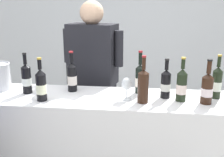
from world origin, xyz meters
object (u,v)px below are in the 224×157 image
at_px(wine_bottle_9, 143,85).
at_px(wine_bottle_4, 72,77).
at_px(wine_bottle_3, 207,88).
at_px(person_server, 93,90).
at_px(wine_glass, 126,85).
at_px(wine_bottle_1, 182,85).
at_px(wine_bottle_5, 41,85).
at_px(wine_bottle_0, 27,79).
at_px(wine_bottle_2, 217,83).
at_px(wine_bottle_6, 140,78).
at_px(wine_bottle_7, 166,84).

bearing_deg(wine_bottle_9, wine_bottle_4, 161.01).
height_order(wine_bottle_3, person_server, person_server).
distance_m(wine_glass, person_server, 0.71).
bearing_deg(wine_bottle_1, person_server, 144.26).
distance_m(wine_bottle_5, wine_glass, 0.63).
distance_m(wine_bottle_5, wine_bottle_9, 0.75).
relative_size(wine_bottle_0, wine_bottle_4, 0.99).
relative_size(wine_bottle_1, wine_bottle_9, 0.95).
distance_m(wine_bottle_4, wine_glass, 0.48).
distance_m(wine_bottle_2, wine_bottle_6, 0.58).
relative_size(wine_bottle_2, person_server, 0.20).
distance_m(wine_bottle_1, wine_bottle_9, 0.29).
bearing_deg(wine_bottle_4, wine_bottle_2, -1.91).
xyz_separation_m(wine_bottle_7, wine_bottle_9, (-0.17, -0.12, 0.02)).
xyz_separation_m(wine_bottle_2, wine_bottle_7, (-0.38, -0.04, -0.01)).
bearing_deg(wine_bottle_6, wine_bottle_5, -160.49).
bearing_deg(wine_bottle_3, wine_bottle_7, 162.37).
distance_m(wine_bottle_0, wine_bottle_1, 1.20).
relative_size(wine_bottle_0, wine_bottle_6, 0.95).
distance_m(wine_bottle_2, wine_bottle_7, 0.38).
height_order(wine_bottle_5, person_server, person_server).
distance_m(wine_bottle_2, wine_bottle_5, 1.31).
bearing_deg(person_server, wine_bottle_3, -31.81).
bearing_deg(wine_bottle_3, person_server, 148.19).
relative_size(wine_bottle_5, wine_bottle_9, 0.93).
bearing_deg(wine_glass, wine_bottle_1, 1.86).
bearing_deg(wine_bottle_2, wine_glass, -170.99).
height_order(wine_glass, person_server, person_server).
xyz_separation_m(wine_bottle_4, wine_bottle_9, (0.58, -0.20, 0.01)).
relative_size(wine_bottle_1, wine_glass, 1.96).
bearing_deg(wine_glass, wine_bottle_3, -1.95).
bearing_deg(wine_bottle_7, wine_glass, -166.48).
bearing_deg(wine_glass, person_server, 122.59).
height_order(wine_bottle_4, wine_bottle_5, wine_bottle_4).
bearing_deg(wine_bottle_6, wine_bottle_0, -173.23).
xyz_separation_m(wine_bottle_1, wine_bottle_6, (-0.31, 0.15, -0.00)).
bearing_deg(wine_bottle_5, wine_bottle_7, 10.34).
bearing_deg(wine_bottle_9, wine_bottle_2, 16.22).
relative_size(wine_bottle_5, wine_bottle_6, 0.95).
distance_m(wine_bottle_9, person_server, 0.82).
xyz_separation_m(wine_bottle_4, wine_glass, (0.45, -0.14, -0.01)).
relative_size(wine_bottle_9, wine_glass, 2.07).
xyz_separation_m(wine_bottle_1, wine_glass, (-0.40, -0.01, -0.01)).
bearing_deg(wine_bottle_3, wine_bottle_0, 177.02).
height_order(wine_bottle_3, wine_bottle_9, wine_bottle_9).
relative_size(wine_bottle_4, person_server, 0.20).
xyz_separation_m(wine_bottle_2, wine_bottle_9, (-0.55, -0.16, 0.01)).
distance_m(wine_bottle_2, wine_bottle_9, 0.58).
bearing_deg(wine_bottle_6, wine_bottle_1, -25.35).
height_order(wine_bottle_3, wine_bottle_5, wine_bottle_3).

